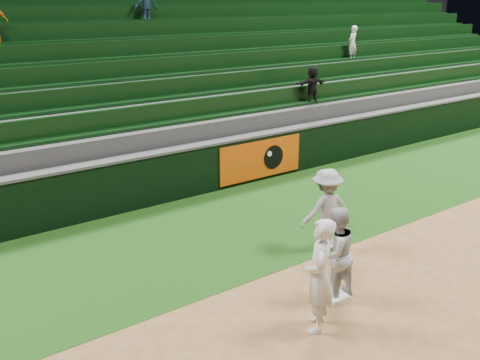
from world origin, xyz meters
The scene contains 8 objects.
ground centered at (0.00, 0.00, 0.00)m, with size 70.00×70.00×0.00m, color brown.
foul_grass centered at (0.00, 3.00, 0.00)m, with size 36.00×4.20×0.01m, color #11350D.
first_base centered at (0.33, -0.33, 0.04)m, with size 0.38×0.38×0.08m, color white.
first_baseman centered at (-0.45, -0.74, 0.86)m, with size 0.63×0.41×1.73m, color silver.
baserunner centered at (0.35, -0.26, 0.78)m, with size 0.76×0.59×1.56m, color #A6A8B1.
base_coach centered at (1.51, 1.10, 0.81)m, with size 1.04×0.60×1.60m, color #9497A0.
field_wall centered at (0.03, 5.20, 0.63)m, with size 36.00×0.45×1.25m.
stadium_seating centered at (0.00, 8.97, 1.70)m, with size 36.00×5.95×5.05m.
Camera 1 is at (-5.32, -5.55, 4.60)m, focal length 40.00 mm.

